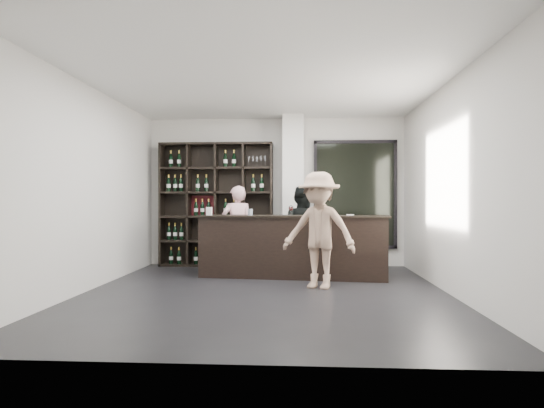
# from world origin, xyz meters

# --- Properties ---
(floor) EXTENTS (5.00, 5.50, 0.01)m
(floor) POSITION_xyz_m (0.00, 0.00, -0.01)
(floor) COLOR black
(floor) RESTS_ON ground
(wine_shelf) EXTENTS (2.20, 0.35, 2.40)m
(wine_shelf) POSITION_xyz_m (-1.15, 2.57, 1.20)
(wine_shelf) COLOR black
(wine_shelf) RESTS_ON floor
(structural_column) EXTENTS (0.40, 0.40, 2.90)m
(structural_column) POSITION_xyz_m (0.35, 2.47, 1.45)
(structural_column) COLOR silver
(structural_column) RESTS_ON floor
(glass_panel) EXTENTS (1.60, 0.08, 2.10)m
(glass_panel) POSITION_xyz_m (1.55, 2.69, 1.40)
(glass_panel) COLOR black
(glass_panel) RESTS_ON floor
(tasting_counter) EXTENTS (3.13, 0.65, 1.03)m
(tasting_counter) POSITION_xyz_m (0.35, 1.30, 0.52)
(tasting_counter) COLOR black
(tasting_counter) RESTS_ON floor
(taster_pink) EXTENTS (0.64, 0.50, 1.54)m
(taster_pink) POSITION_xyz_m (-0.65, 1.89, 0.77)
(taster_pink) COLOR #D5A0A5
(taster_pink) RESTS_ON floor
(taster_black) EXTENTS (0.92, 0.83, 1.53)m
(taster_black) POSITION_xyz_m (0.50, 1.85, 0.77)
(taster_black) COLOR black
(taster_black) RESTS_ON floor
(customer) EXTENTS (1.24, 0.98, 1.69)m
(customer) POSITION_xyz_m (0.75, 0.40, 0.84)
(customer) COLOR tan
(customer) RESTS_ON floor
(wine_glass) EXTENTS (0.09, 0.09, 0.18)m
(wine_glass) POSITION_xyz_m (0.33, 1.31, 1.12)
(wine_glass) COLOR white
(wine_glass) RESTS_ON tasting_counter
(spit_cup) EXTENTS (0.10, 0.10, 0.11)m
(spit_cup) POSITION_xyz_m (-0.35, 1.28, 1.08)
(spit_cup) COLOR #CCE3F8
(spit_cup) RESTS_ON tasting_counter
(napkin_stack) EXTENTS (0.13, 0.13, 0.02)m
(napkin_stack) POSITION_xyz_m (1.31, 1.34, 1.04)
(napkin_stack) COLOR white
(napkin_stack) RESTS_ON tasting_counter
(card_stand) EXTENTS (0.10, 0.07, 0.14)m
(card_stand) POSITION_xyz_m (-1.03, 1.25, 1.10)
(card_stand) COLOR white
(card_stand) RESTS_ON tasting_counter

